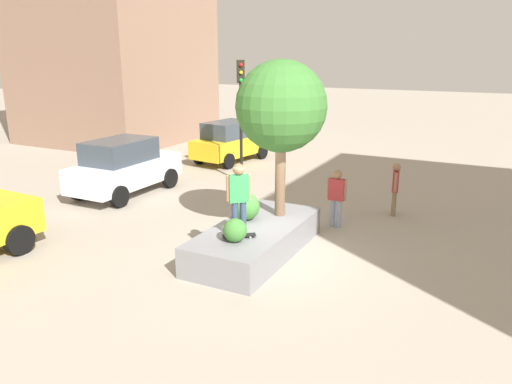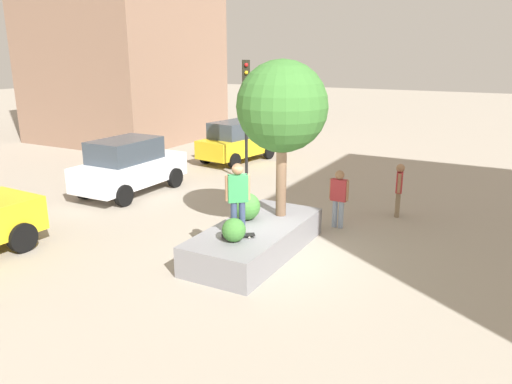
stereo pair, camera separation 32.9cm
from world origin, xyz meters
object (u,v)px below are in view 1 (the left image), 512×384
(planter_ledge, at_px, (256,239))
(police_car, at_px, (124,167))
(skateboarder, at_px, (239,194))
(bystander_watching, at_px, (395,185))
(skateboard, at_px, (239,236))
(traffic_light_corner, at_px, (241,101))
(taxi_cab, at_px, (230,141))
(plaza_tree, at_px, (281,107))
(passerby_with_bag, at_px, (337,194))

(planter_ledge, distance_m, police_car, 7.35)
(skateboarder, height_order, bystander_watching, skateboarder)
(planter_ledge, relative_size, police_car, 0.99)
(skateboard, relative_size, traffic_light_corner, 0.16)
(taxi_cab, bearing_deg, skateboard, -149.28)
(plaza_tree, xyz_separation_m, police_car, (1.68, 6.95, -2.63))
(skateboarder, height_order, taxi_cab, skateboarder)
(skateboard, relative_size, police_car, 0.17)
(plaza_tree, distance_m, bystander_watching, 5.12)
(skateboarder, height_order, police_car, skateboarder)
(plaza_tree, distance_m, skateboard, 3.51)
(skateboard, bearing_deg, bystander_watching, -23.65)
(taxi_cab, bearing_deg, police_car, 174.23)
(police_car, relative_size, taxi_cab, 1.01)
(taxi_cab, xyz_separation_m, passerby_with_bag, (-6.50, -7.31, 0.03))
(plaza_tree, height_order, taxi_cab, plaza_tree)
(skateboarder, xyz_separation_m, bystander_watching, (5.70, -2.50, -0.85))
(taxi_cab, xyz_separation_m, bystander_watching, (-4.61, -8.62, 0.01))
(plaza_tree, relative_size, skateboard, 5.39)
(planter_ledge, relative_size, bystander_watching, 2.56)
(planter_ledge, relative_size, traffic_light_corner, 0.92)
(skateboard, height_order, bystander_watching, bystander_watching)
(skateboarder, height_order, traffic_light_corner, traffic_light_corner)
(police_car, distance_m, bystander_watching, 9.51)
(skateboard, relative_size, bystander_watching, 0.45)
(traffic_light_corner, height_order, bystander_watching, traffic_light_corner)
(planter_ledge, distance_m, traffic_light_corner, 7.85)
(taxi_cab, relative_size, bystander_watching, 2.55)
(skateboard, bearing_deg, plaza_tree, -4.32)
(plaza_tree, distance_m, traffic_light_corner, 6.54)
(skateboard, relative_size, passerby_with_bag, 0.44)
(plaza_tree, height_order, passerby_with_bag, plaza_tree)
(planter_ledge, height_order, police_car, police_car)
(skateboard, height_order, taxi_cab, taxi_cab)
(skateboard, xyz_separation_m, passerby_with_bag, (3.81, -1.18, 0.20))
(police_car, bearing_deg, skateboard, -118.58)
(skateboard, distance_m, taxi_cab, 12.00)
(skateboard, xyz_separation_m, taxi_cab, (10.31, 6.13, 0.17))
(passerby_with_bag, bearing_deg, bystander_watching, -34.89)
(planter_ledge, distance_m, passerby_with_bag, 3.18)
(plaza_tree, bearing_deg, traffic_light_corner, 37.76)
(police_car, bearing_deg, passerby_with_bag, -89.22)
(plaza_tree, bearing_deg, skateboard, 175.68)
(bystander_watching, bearing_deg, taxi_cab, 61.86)
(bystander_watching, bearing_deg, traffic_light_corner, 76.85)
(skateboard, xyz_separation_m, skateboarder, (0.00, -0.00, 1.03))
(skateboard, distance_m, police_car, 7.74)
(traffic_light_corner, bearing_deg, plaza_tree, -142.24)
(traffic_light_corner, relative_size, passerby_with_bag, 2.73)
(planter_ledge, height_order, traffic_light_corner, traffic_light_corner)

